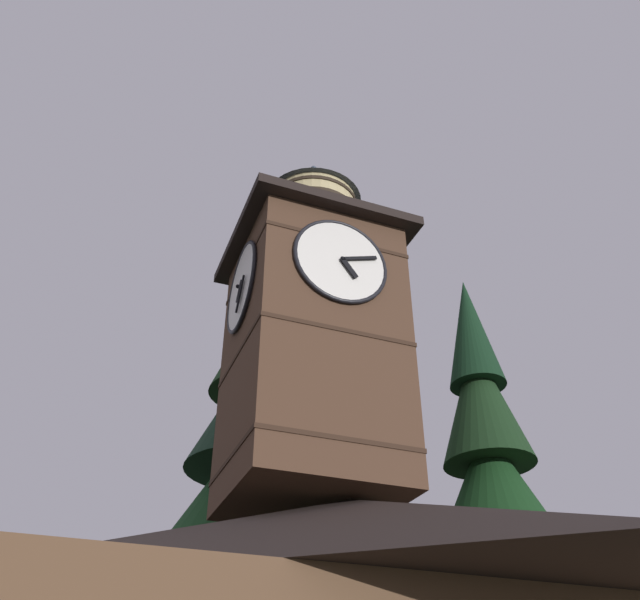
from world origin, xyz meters
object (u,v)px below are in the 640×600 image
(clock_tower, at_px, (312,328))
(pine_tree_behind, at_px, (250,536))
(moon, at_px, (390,492))
(pine_tree_aside, at_px, (506,571))

(clock_tower, height_order, pine_tree_behind, pine_tree_behind)
(pine_tree_behind, bearing_deg, moon, -126.37)
(pine_tree_behind, relative_size, moon, 10.45)
(clock_tower, height_order, moon, moon)
(pine_tree_behind, bearing_deg, pine_tree_aside, 152.71)
(pine_tree_aside, bearing_deg, clock_tower, 22.46)
(pine_tree_behind, height_order, pine_tree_aside, pine_tree_behind)
(clock_tower, relative_size, pine_tree_aside, 0.62)
(pine_tree_behind, xyz_separation_m, pine_tree_aside, (-6.12, 3.16, -1.07))
(pine_tree_aside, distance_m, moon, 27.02)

